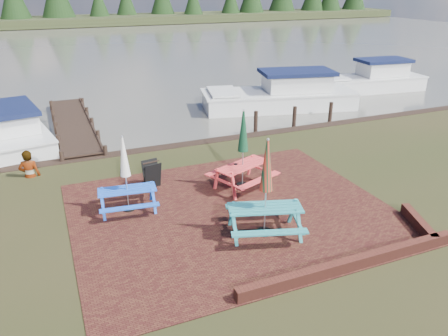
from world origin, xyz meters
TOP-DOWN VIEW (x-y plane):
  - ground at (0.00, 0.00)m, footprint 120.00×120.00m
  - paving at (0.00, 1.00)m, footprint 9.00×7.50m
  - brick_wall at (2.15, -2.42)m, footprint 6.21×1.79m
  - water at (0.00, 37.00)m, footprint 120.00×60.00m
  - far_treeline at (0.00, 66.00)m, footprint 120.00×10.00m
  - picnic_table_teal at (0.30, -0.43)m, footprint 2.34×2.20m
  - picnic_table_red at (0.99, 2.43)m, footprint 2.34×2.23m
  - picnic_table_blue at (-2.76, 2.26)m, footprint 1.80×1.64m
  - chalkboard at (-1.72, 3.54)m, footprint 0.58×0.60m
  - jetty at (-3.50, 11.28)m, footprint 1.76×9.08m
  - boat_jetty at (-6.03, 10.46)m, footprint 3.49×7.03m
  - boat_near at (7.34, 11.02)m, footprint 8.62×4.57m
  - boat_far at (14.69, 12.49)m, footprint 7.04×3.14m
  - person at (-5.41, 5.98)m, footprint 0.77×0.59m

SIDE VIEW (x-z plane):
  - ground at x=0.00m, z-range 0.00..0.00m
  - water at x=0.00m, z-range -0.01..0.01m
  - paving at x=0.00m, z-range 0.00..0.02m
  - jetty at x=-3.50m, z-range -0.39..0.61m
  - brick_wall at x=2.15m, z-range 0.00..0.30m
  - boat_jetty at x=-6.03m, z-range -0.59..1.36m
  - boat_far at x=14.69m, z-range -0.63..1.50m
  - chalkboard at x=-1.72m, z-range 0.02..0.90m
  - boat_near at x=7.34m, z-range -0.65..1.57m
  - picnic_table_blue at x=-2.76m, z-range -0.34..1.94m
  - picnic_table_red at x=0.99m, z-range -0.39..2.20m
  - picnic_table_teal at x=0.30m, z-range -0.40..2.27m
  - person at x=-5.41m, z-range 0.00..1.90m
  - far_treeline at x=0.00m, z-range -0.77..7.33m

